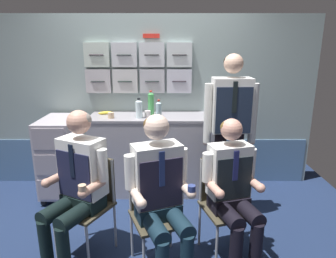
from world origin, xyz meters
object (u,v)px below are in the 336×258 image
crew_member_by_counter (233,188)px  folding_chair_left (90,194)px  crew_member_left (75,181)px  espresso_cup_small (110,115)px  service_trolley (60,155)px  crew_member_right (160,190)px  sparkling_bottle_green (158,110)px  snack_banana (104,113)px  crew_member_standing (229,123)px  folding_chair_by_counter (223,195)px  folding_chair_right (154,203)px

crew_member_by_counter → folding_chair_left: bearing=171.8°
crew_member_left → folding_chair_left: bearing=63.1°
espresso_cup_small → service_trolley: bearing=-179.1°
crew_member_right → sparkling_bottle_green: (-0.05, 1.25, 0.36)m
folding_chair_left → crew_member_right: (0.62, -0.30, 0.19)m
crew_member_by_counter → snack_banana: crew_member_by_counter is taller
crew_member_standing → espresso_cup_small: (-1.29, 0.46, -0.02)m
crew_member_right → folding_chair_by_counter: bearing=28.0°
service_trolley → folding_chair_by_counter: (1.76, -1.02, 0.01)m
crew_member_right → espresso_cup_small: 1.48m
folding_chair_left → espresso_cup_small: (0.02, 1.01, 0.48)m
folding_chair_left → snack_banana: snack_banana is taller
espresso_cup_small → crew_member_right: bearing=-65.3°
crew_member_by_counter → espresso_cup_small: (-1.19, 1.18, 0.33)m
folding_chair_by_counter → snack_banana: (-1.25, 1.23, 0.46)m
folding_chair_left → crew_member_by_counter: (1.21, -0.17, 0.15)m
sparkling_bottle_green → snack_banana: 0.72m
service_trolley → folding_chair_right: (1.17, -1.16, 0.01)m
sparkling_bottle_green → snack_banana: (-0.66, 0.27, -0.09)m
snack_banana → crew_member_standing: bearing=-25.2°
folding_chair_by_counter → snack_banana: size_ratio=4.93×
folding_chair_left → crew_member_standing: crew_member_standing is taller
crew_member_by_counter → sparkling_bottle_green: 1.35m
service_trolley → folding_chair_right: size_ratio=1.14×
folding_chair_left → crew_member_left: 0.25m
crew_member_by_counter → crew_member_standing: 0.81m
folding_chair_left → crew_member_standing: bearing=23.0°
sparkling_bottle_green → crew_member_right: bearing=-87.7°
folding_chair_left → snack_banana: size_ratio=4.93×
folding_chair_left → crew_member_by_counter: size_ratio=0.69×
folding_chair_left → folding_chair_right: size_ratio=1.00×
folding_chair_right → crew_member_by_counter: size_ratio=0.69×
crew_member_left → crew_member_right: 0.71m
crew_member_left → folding_chair_right: size_ratio=1.52×
service_trolley → espresso_cup_small: (0.62, 0.01, 0.49)m
folding_chair_right → crew_member_by_counter: (0.64, -0.02, 0.15)m
folding_chair_right → folding_chair_by_counter: (0.60, 0.14, 0.00)m
crew_member_by_counter → espresso_cup_small: bearing=135.1°
folding_chair_right → crew_member_right: size_ratio=0.66×
sparkling_bottle_green → folding_chair_by_counter: bearing=-58.5°
service_trolley → folding_chair_right: 1.64m
folding_chair_by_counter → folding_chair_right: bearing=-166.9°
folding_chair_right → sparkling_bottle_green: 1.23m
folding_chair_by_counter → sparkling_bottle_green: (-0.59, 0.96, 0.55)m
folding_chair_left → crew_member_by_counter: 1.23m
folding_chair_right → crew_member_by_counter: crew_member_by_counter is taller
crew_member_standing → espresso_cup_small: crew_member_standing is taller
crew_member_right → folding_chair_by_counter: 0.64m
snack_banana → crew_member_left: bearing=-89.2°
crew_member_left → folding_chair_by_counter: (1.23, 0.13, -0.19)m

